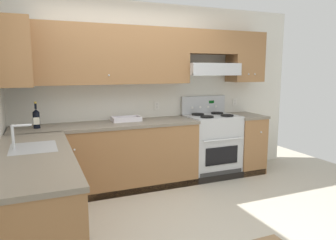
# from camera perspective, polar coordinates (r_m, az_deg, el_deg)

# --- Properties ---
(ground_plane) EXTENTS (7.04, 7.04, 0.00)m
(ground_plane) POSITION_cam_1_polar(r_m,az_deg,el_deg) (3.46, 0.19, -18.67)
(ground_plane) COLOR #B2AA99
(wall_back) EXTENTS (4.68, 0.57, 2.55)m
(wall_back) POSITION_cam_1_polar(r_m,az_deg,el_deg) (4.63, -2.72, 7.46)
(wall_back) COLOR silver
(wall_back) RESTS_ON ground_plane
(counter_back_run) EXTENTS (3.60, 0.65, 0.91)m
(counter_back_run) POSITION_cam_1_polar(r_m,az_deg,el_deg) (4.39, -6.22, -6.29)
(counter_back_run) COLOR olive
(counter_back_run) RESTS_ON ground_plane
(counter_left_run) EXTENTS (0.63, 1.91, 1.13)m
(counter_left_run) POSITION_cam_1_polar(r_m,az_deg,el_deg) (3.04, -22.59, -13.85)
(counter_left_run) COLOR olive
(counter_left_run) RESTS_ON ground_plane
(stove) EXTENTS (0.76, 0.62, 1.20)m
(stove) POSITION_cam_1_polar(r_m,az_deg,el_deg) (4.87, 7.85, -4.43)
(stove) COLOR #B7BABC
(stove) RESTS_ON ground_plane
(wine_bottle) EXTENTS (0.08, 0.08, 0.32)m
(wine_bottle) POSITION_cam_1_polar(r_m,az_deg,el_deg) (4.12, -22.71, 0.33)
(wine_bottle) COLOR black
(wine_bottle) RESTS_ON counter_back_run
(bowl) EXTENTS (0.39, 0.23, 0.06)m
(bowl) POSITION_cam_1_polar(r_m,az_deg,el_deg) (4.38, -7.56, 0.07)
(bowl) COLOR silver
(bowl) RESTS_ON counter_back_run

